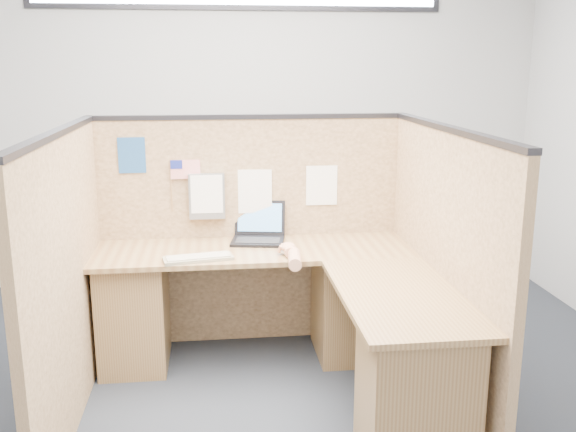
{
  "coord_description": "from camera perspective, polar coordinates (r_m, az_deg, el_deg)",
  "views": [
    {
      "loc": [
        -0.24,
        -3.13,
        1.85
      ],
      "look_at": [
        0.19,
        0.5,
        0.97
      ],
      "focal_mm": 40.0,
      "sensor_mm": 36.0,
      "label": 1
    }
  ],
  "objects": [
    {
      "name": "american_flag",
      "position": [
        4.15,
        -9.39,
        3.96
      ],
      "size": [
        0.19,
        0.01,
        0.33
      ],
      "color": "olive",
      "rests_on": "cubicle_partitions"
    },
    {
      "name": "blue_poster",
      "position": [
        4.17,
        -13.72,
        5.26
      ],
      "size": [
        0.17,
        0.01,
        0.23
      ],
      "primitive_type": "cube",
      "rotation": [
        0.0,
        0.0,
        0.02
      ],
      "color": "navy",
      "rests_on": "cubicle_partitions"
    },
    {
      "name": "l_desk",
      "position": [
        3.74,
        0.27,
        -9.47
      ],
      "size": [
        1.95,
        1.75,
        0.73
      ],
      "color": "brown",
      "rests_on": "floor"
    },
    {
      "name": "cubicle_partitions",
      "position": [
        3.73,
        -2.8,
        -3.43
      ],
      "size": [
        2.06,
        1.83,
        1.53
      ],
      "color": "brown",
      "rests_on": "floor"
    },
    {
      "name": "floor",
      "position": [
        3.65,
        -2.16,
        -17.03
      ],
      "size": [
        5.0,
        5.0,
        0.0
      ],
      "primitive_type": "plane",
      "color": "#1F232C",
      "rests_on": "ground"
    },
    {
      "name": "file_holder",
      "position": [
        4.16,
        -7.23,
        1.78
      ],
      "size": [
        0.23,
        0.05,
        0.29
      ],
      "color": "slate",
      "rests_on": "cubicle_partitions"
    },
    {
      "name": "laptop",
      "position": [
        4.16,
        -2.77,
        -1.34
      ],
      "size": [
        0.37,
        0.37,
        0.24
      ],
      "rotation": [
        0.0,
        0.0,
        -0.17
      ],
      "color": "black",
      "rests_on": "l_desk"
    },
    {
      "name": "hand_forearm",
      "position": [
        3.71,
        0.4,
        -3.5
      ],
      "size": [
        0.11,
        0.39,
        0.08
      ],
      "color": "tan",
      "rests_on": "l_desk"
    },
    {
      "name": "wall_front",
      "position": [
        1.02,
        7.62,
        -12.88
      ],
      "size": [
        5.0,
        0.0,
        5.0
      ],
      "primitive_type": "plane",
      "rotation": [
        -1.57,
        0.0,
        0.0
      ],
      "color": "#A8ABAE",
      "rests_on": "floor"
    },
    {
      "name": "wall_back",
      "position": [
        5.41,
        -4.24,
        8.65
      ],
      "size": [
        5.0,
        0.0,
        5.0
      ],
      "primitive_type": "plane",
      "rotation": [
        1.57,
        0.0,
        0.0
      ],
      "color": "#A8ABAE",
      "rests_on": "floor"
    },
    {
      "name": "mouse",
      "position": [
        3.85,
        -0.02,
        -3.12
      ],
      "size": [
        0.12,
        0.1,
        0.05
      ],
      "primitive_type": "ellipsoid",
      "rotation": [
        0.0,
        0.0,
        -0.3
      ],
      "color": "silver",
      "rests_on": "l_desk"
    },
    {
      "name": "paper_left",
      "position": [
        4.19,
        -3.01,
        2.19
      ],
      "size": [
        0.23,
        0.02,
        0.29
      ],
      "primitive_type": "cube",
      "rotation": [
        0.0,
        0.0,
        -0.08
      ],
      "color": "white",
      "rests_on": "cubicle_partitions"
    },
    {
      "name": "paper_right",
      "position": [
        4.24,
        3.01,
        2.73
      ],
      "size": [
        0.21,
        0.0,
        0.26
      ],
      "primitive_type": "cube",
      "rotation": [
        0.0,
        0.0,
        -0.0
      ],
      "color": "white",
      "rests_on": "cubicle_partitions"
    },
    {
      "name": "keyboard",
      "position": [
        3.78,
        -7.99,
        -3.72
      ],
      "size": [
        0.42,
        0.21,
        0.03
      ],
      "rotation": [
        0.0,
        0.0,
        0.18
      ],
      "color": "gray",
      "rests_on": "l_desk"
    }
  ]
}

